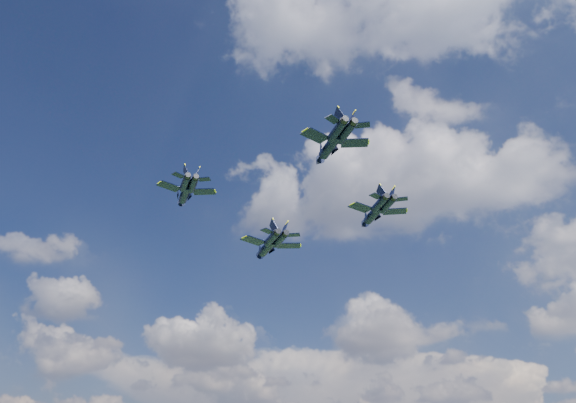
# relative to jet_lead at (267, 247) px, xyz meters

# --- Properties ---
(jet_lead) EXTENTS (15.06, 15.85, 4.21)m
(jet_lead) POSITION_rel_jet_lead_xyz_m (0.00, 0.00, 0.00)
(jet_lead) COLOR black
(jet_left) EXTENTS (11.63, 12.70, 3.32)m
(jet_left) POSITION_rel_jet_lead_xyz_m (-4.92, -26.53, 1.30)
(jet_left) COLOR black
(jet_right) EXTENTS (12.44, 14.91, 3.76)m
(jet_right) POSITION_rel_jet_lead_xyz_m (24.99, -4.53, 1.61)
(jet_right) COLOR black
(jet_slot) EXTENTS (12.50, 13.82, 3.59)m
(jet_slot) POSITION_rel_jet_lead_xyz_m (24.14, -29.95, 2.76)
(jet_slot) COLOR black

